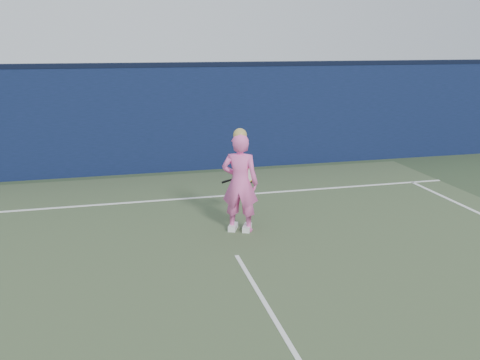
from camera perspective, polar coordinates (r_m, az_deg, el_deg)
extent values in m
plane|color=#34452B|center=(6.72, 1.66, -11.88)|extent=(80.00, 80.00, 0.00)
cube|color=#0B1734|center=(12.50, -6.37, 6.79)|extent=(24.00, 0.40, 2.50)
cube|color=black|center=(12.38, -6.55, 12.76)|extent=(24.00, 0.42, 0.10)
imported|color=#FF63BA|center=(8.33, 0.00, -0.34)|extent=(0.71, 0.61, 1.66)
sphere|color=tan|center=(8.15, 0.00, 5.07)|extent=(0.22, 0.22, 0.22)
cube|color=white|center=(8.55, 0.79, -5.41)|extent=(0.22, 0.30, 0.10)
cube|color=white|center=(8.59, -0.79, -5.30)|extent=(0.22, 0.30, 0.10)
torus|color=black|center=(8.79, 0.80, 0.51)|extent=(0.33, 0.10, 0.32)
torus|color=gold|center=(8.79, 0.80, 0.51)|extent=(0.27, 0.07, 0.26)
cylinder|color=beige|center=(8.79, 0.80, 0.51)|extent=(0.26, 0.07, 0.26)
cylinder|color=black|center=(8.80, -0.78, 0.10)|extent=(0.29, 0.04, 0.11)
cylinder|color=black|center=(8.81, -1.66, -0.18)|extent=(0.13, 0.04, 0.07)
cube|color=white|center=(10.35, -4.29, -1.96)|extent=(11.00, 0.08, 0.01)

